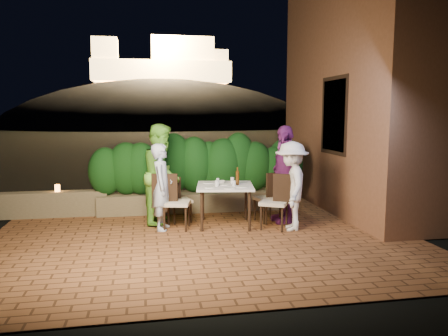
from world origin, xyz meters
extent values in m
plane|color=black|center=(0.00, 0.00, -0.02)|extent=(400.00, 400.00, 0.00)
cube|color=brown|center=(0.00, 0.50, -0.07)|extent=(7.00, 6.00, 0.15)
cube|color=brown|center=(3.60, 2.00, 2.50)|extent=(1.60, 5.00, 5.00)
cube|color=black|center=(2.82, 1.50, 2.00)|extent=(0.08, 1.00, 1.40)
cube|color=black|center=(2.81, 1.50, 2.00)|extent=(0.06, 1.15, 1.55)
cube|color=brown|center=(0.20, 2.30, 0.20)|extent=(4.20, 0.55, 0.40)
cube|color=brown|center=(-2.80, 2.30, 0.25)|extent=(2.20, 0.30, 0.50)
ellipsoid|color=black|center=(2.00, 60.00, -4.00)|extent=(52.00, 40.00, 22.00)
cylinder|color=white|center=(0.18, 0.79, 0.76)|extent=(0.21, 0.21, 0.01)
cylinder|color=white|center=(0.22, 1.28, 0.76)|extent=(0.20, 0.20, 0.01)
cylinder|color=white|center=(0.76, 0.75, 0.76)|extent=(0.20, 0.20, 0.01)
cylinder|color=white|center=(0.81, 1.19, 0.76)|extent=(0.20, 0.20, 0.01)
cylinder|color=white|center=(0.46, 1.04, 0.76)|extent=(0.21, 0.21, 0.01)
cylinder|color=white|center=(0.51, 0.64, 0.76)|extent=(0.20, 0.20, 0.01)
cylinder|color=silver|center=(0.32, 0.90, 0.80)|extent=(0.06, 0.06, 0.11)
cylinder|color=silver|center=(0.39, 1.22, 0.80)|extent=(0.06, 0.06, 0.10)
cylinder|color=silver|center=(0.62, 0.86, 0.80)|extent=(0.06, 0.06, 0.10)
cylinder|color=silver|center=(0.66, 1.16, 0.81)|extent=(0.07, 0.07, 0.12)
imported|color=white|center=(0.47, 1.28, 0.77)|extent=(0.16, 0.16, 0.04)
imported|color=silver|center=(-0.65, 0.94, 0.76)|extent=(0.46, 0.61, 1.53)
imported|color=#79D442|center=(-0.62, 1.43, 0.93)|extent=(0.90, 1.04, 1.86)
imported|color=white|center=(1.59, 0.51, 0.78)|extent=(0.81, 1.12, 1.57)
imported|color=#772776|center=(1.64, 1.07, 0.91)|extent=(0.49, 1.09, 1.83)
cylinder|color=orange|center=(-2.66, 2.30, 0.57)|extent=(0.10, 0.10, 0.14)
camera|label=1|loc=(-0.96, -6.69, 2.06)|focal=35.00mm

